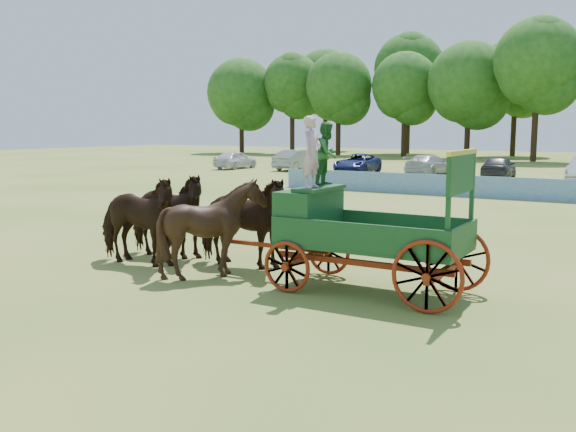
# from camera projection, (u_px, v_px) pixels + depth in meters

# --- Properties ---
(ground) EXTENTS (160.00, 160.00, 0.00)m
(ground) POSITION_uv_depth(u_px,v_px,m) (418.00, 281.00, 14.33)
(ground) COLOR #9C9146
(ground) RESTS_ON ground
(horse_lead_left) EXTENTS (2.73, 1.35, 2.26)m
(horse_lead_left) POSITION_uv_depth(u_px,v_px,m) (136.00, 220.00, 15.87)
(horse_lead_left) COLOR black
(horse_lead_left) RESTS_ON ground
(horse_lead_right) EXTENTS (2.73, 1.35, 2.26)m
(horse_lead_right) POSITION_uv_depth(u_px,v_px,m) (165.00, 215.00, 16.80)
(horse_lead_right) COLOR black
(horse_lead_right) RESTS_ON ground
(horse_wheel_left) EXTENTS (2.33, 2.15, 2.26)m
(horse_wheel_left) POSITION_uv_depth(u_px,v_px,m) (213.00, 228.00, 14.65)
(horse_wheel_left) COLOR black
(horse_wheel_left) RESTS_ON ground
(horse_wheel_right) EXTENTS (2.76, 1.42, 2.26)m
(horse_wheel_right) POSITION_uv_depth(u_px,v_px,m) (241.00, 222.00, 15.59)
(horse_wheel_right) COLOR black
(horse_wheel_right) RESTS_ON ground
(farm_dray) EXTENTS (6.00, 2.00, 3.65)m
(farm_dray) POSITION_uv_depth(u_px,v_px,m) (342.00, 216.00, 13.57)
(farm_dray) COLOR maroon
(farm_dray) RESTS_ON ground
(sponsor_banner) EXTENTS (26.00, 0.08, 1.05)m
(sponsor_banner) POSITION_uv_depth(u_px,v_px,m) (527.00, 189.00, 30.09)
(sponsor_banner) COLOR #1B5196
(sponsor_banner) RESTS_ON ground
(parked_cars) EXTENTS (44.35, 6.20, 1.62)m
(parked_cars) POSITION_uv_depth(u_px,v_px,m) (515.00, 167.00, 42.28)
(parked_cars) COLOR silver
(parked_cars) RESTS_ON ground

